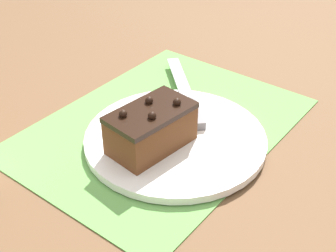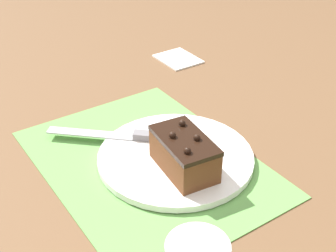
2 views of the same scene
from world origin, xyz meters
TOP-DOWN VIEW (x-y plane):
  - ground_plane at (0.00, 0.00)m, footprint 3.00×3.00m
  - placemat_woven at (0.00, 0.00)m, footprint 0.46×0.34m
  - cake_plate at (-0.02, -0.04)m, footprint 0.28×0.28m
  - chocolate_cake at (-0.07, -0.03)m, footprint 0.13×0.09m
  - serving_knife at (0.06, -0.01)m, footprint 0.18×0.20m

SIDE VIEW (x-z plane):
  - ground_plane at x=0.00m, z-range 0.00..0.00m
  - placemat_woven at x=0.00m, z-range 0.00..0.00m
  - cake_plate at x=-0.02m, z-range 0.00..0.02m
  - serving_knife at x=0.06m, z-range 0.01..0.03m
  - chocolate_cake at x=-0.07m, z-range 0.01..0.08m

